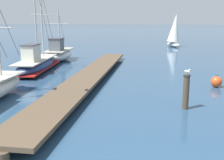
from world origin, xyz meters
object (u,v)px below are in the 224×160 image
at_px(mooring_piling, 186,91).
at_px(distant_sailboat, 174,31).
at_px(mooring_buoy, 216,82).
at_px(fishing_boat_3, 59,53).
at_px(fishing_boat_1, 36,63).
at_px(perched_seagull, 187,71).

distance_m(mooring_piling, distant_sailboat, 28.42).
distance_m(mooring_piling, mooring_buoy, 4.90).
relative_size(fishing_boat_3, mooring_buoy, 7.19).
distance_m(fishing_boat_1, fishing_boat_3, 5.51).
relative_size(fishing_boat_3, mooring_piling, 3.34).
bearing_deg(fishing_boat_3, mooring_buoy, -29.46).
xyz_separation_m(fishing_boat_1, perched_seagull, (10.73, -6.52, 1.04)).
bearing_deg(fishing_boat_1, fishing_boat_3, 97.11).
bearing_deg(distant_sailboat, mooring_piling, -86.90).
relative_size(fishing_boat_1, perched_seagull, 26.58).
xyz_separation_m(fishing_boat_1, mooring_buoy, (12.45, -1.95, -0.31)).
xyz_separation_m(perched_seagull, mooring_buoy, (1.72, 4.57, -1.34)).
distance_m(fishing_boat_1, distant_sailboat, 23.73).
xyz_separation_m(mooring_buoy, distant_sailboat, (-3.25, 23.77, 1.88)).
bearing_deg(perched_seagull, mooring_piling, -40.44).
xyz_separation_m(mooring_piling, distant_sailboat, (-1.54, 28.34, 1.41)).
xyz_separation_m(fishing_boat_1, distant_sailboat, (9.20, 21.82, 1.58)).
relative_size(perched_seagull, distant_sailboat, 0.06).
bearing_deg(fishing_boat_1, distant_sailboat, 67.15).
height_order(fishing_boat_3, distant_sailboat, distant_sailboat).
bearing_deg(distant_sailboat, fishing_boat_3, -121.14).
bearing_deg(perched_seagull, mooring_buoy, 69.34).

